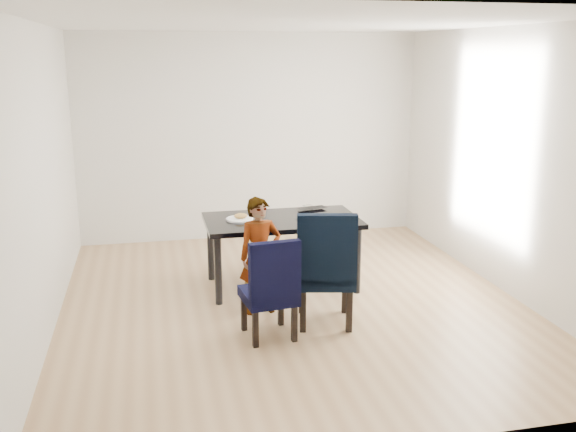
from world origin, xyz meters
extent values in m
cube|color=tan|center=(0.00, 0.00, -0.01)|extent=(4.50, 5.00, 0.01)
cube|color=white|center=(0.00, 0.00, 2.71)|extent=(4.50, 5.00, 0.01)
cube|color=silver|center=(0.00, 2.50, 1.35)|extent=(4.50, 0.01, 2.70)
cube|color=white|center=(0.00, -2.50, 1.35)|extent=(4.50, 0.01, 2.70)
cube|color=white|center=(-2.25, 0.00, 1.35)|extent=(0.01, 5.00, 2.70)
cube|color=silver|center=(2.25, 0.00, 1.35)|extent=(0.01, 5.00, 2.70)
cube|color=black|center=(0.00, 0.50, 0.38)|extent=(1.60, 0.90, 0.75)
cube|color=black|center=(-0.37, -0.70, 0.46)|extent=(0.49, 0.51, 0.92)
cube|color=black|center=(0.19, -0.52, 0.54)|extent=(0.62, 0.64, 1.09)
imported|color=orange|center=(-0.35, -0.15, 0.57)|extent=(0.45, 0.33, 1.13)
cylinder|color=white|center=(-0.44, 0.53, 0.76)|extent=(0.29, 0.29, 0.02)
ellipsoid|color=#B98A42|center=(-0.43, 0.53, 0.79)|extent=(0.15, 0.10, 0.06)
imported|color=black|center=(0.40, 0.85, 0.76)|extent=(0.36, 0.27, 0.02)
torus|color=black|center=(0.27, 0.31, 0.75)|extent=(0.21, 0.21, 0.01)
camera|label=1|loc=(-1.34, -5.86, 2.43)|focal=40.00mm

